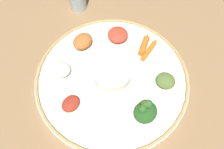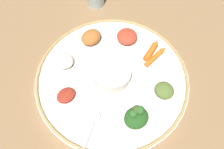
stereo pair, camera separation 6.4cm
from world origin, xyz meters
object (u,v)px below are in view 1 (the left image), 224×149
object	(u,v)px
center_bowl	(112,74)
spoon	(104,132)
greens_pile	(145,110)
carrot_near_spoon	(150,50)
carrot_outer	(144,44)

from	to	relation	value
center_bowl	spoon	size ratio (longest dim) A/B	0.73
greens_pile	carrot_near_spoon	size ratio (longest dim) A/B	1.14
spoon	carrot_outer	size ratio (longest dim) A/B	1.89
spoon	carrot_near_spoon	bearing A→B (deg)	-42.01
spoon	carrot_outer	world-z (taller)	carrot_outer
spoon	greens_pile	bearing A→B (deg)	-78.16
carrot_near_spoon	carrot_outer	bearing A→B (deg)	25.53
carrot_near_spoon	greens_pile	bearing A→B (deg)	158.04
greens_pile	carrot_near_spoon	distance (m)	0.20
greens_pile	carrot_near_spoon	xyz separation A→B (m)	(0.19, -0.08, -0.01)
center_bowl	carrot_outer	size ratio (longest dim) A/B	1.38
greens_pile	center_bowl	bearing A→B (deg)	24.48
center_bowl	carrot_near_spoon	distance (m)	0.15
center_bowl	spoon	world-z (taller)	center_bowl
center_bowl	carrot_outer	xyz separation A→B (m)	(0.08, -0.12, -0.01)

